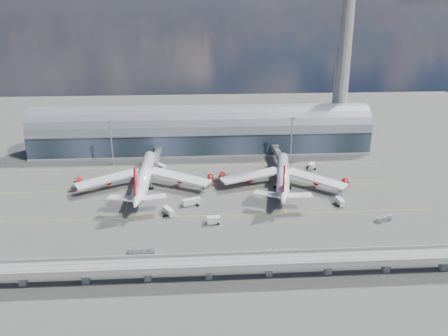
{
  "coord_description": "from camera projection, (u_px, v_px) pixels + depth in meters",
  "views": [
    {
      "loc": [
        -2.76,
        -177.02,
        85.75
      ],
      "look_at": [
        9.13,
        10.0,
        14.0
      ],
      "focal_mm": 35.0,
      "sensor_mm": 36.0,
      "label": 1
    }
  ],
  "objects": [
    {
      "name": "service_truck_5",
      "position": [
        161.0,
        167.0,
        237.14
      ],
      "size": [
        5.66,
        6.3,
        2.98
      ],
      "rotation": [
        0.0,
        0.0,
        0.66
      ],
      "color": "silver",
      "rests_on": "ground"
    },
    {
      "name": "airliner_right",
      "position": [
        283.0,
        176.0,
        213.87
      ],
      "size": [
        63.67,
        66.62,
        21.24
      ],
      "rotation": [
        0.0,
        0.0,
        -0.19
      ],
      "color": "white",
      "rests_on": "ground"
    },
    {
      "name": "jet_bridge_left",
      "position": [
        157.0,
        157.0,
        241.95
      ],
      "size": [
        4.4,
        28.0,
        7.25
      ],
      "color": "gray",
      "rests_on": "ground"
    },
    {
      "name": "taxi_lines",
      "position": [
        204.0,
        186.0,
        216.41
      ],
      "size": [
        200.0,
        80.12,
        0.01
      ],
      "color": "gold",
      "rests_on": "ground"
    },
    {
      "name": "floodlight_mast_left",
      "position": [
        111.0,
        142.0,
        239.23
      ],
      "size": [
        3.0,
        0.7,
        25.7
      ],
      "color": "gray",
      "rests_on": "ground"
    },
    {
      "name": "service_truck_3",
      "position": [
        340.0,
        202.0,
        195.91
      ],
      "size": [
        2.96,
        6.31,
        2.97
      ],
      "rotation": [
        0.0,
        0.0,
        0.08
      ],
      "color": "silver",
      "rests_on": "ground"
    },
    {
      "name": "jet_bridge_right",
      "position": [
        279.0,
        155.0,
        244.18
      ],
      "size": [
        4.4,
        32.0,
        7.25
      ],
      "color": "gray",
      "rests_on": "ground"
    },
    {
      "name": "service_truck_2",
      "position": [
        192.0,
        202.0,
        195.78
      ],
      "size": [
        8.67,
        5.24,
        3.03
      ],
      "rotation": [
        0.0,
        0.0,
        1.94
      ],
      "color": "silver",
      "rests_on": "ground"
    },
    {
      "name": "service_truck_0",
      "position": [
        169.0,
        211.0,
        186.93
      ],
      "size": [
        5.71,
        7.38,
        2.98
      ],
      "rotation": [
        0.0,
        0.0,
        0.54
      ],
      "color": "silver",
      "rests_on": "ground"
    },
    {
      "name": "cargo_train_1",
      "position": [
        283.0,
        252.0,
        158.04
      ],
      "size": [
        11.76,
        1.8,
        1.56
      ],
      "rotation": [
        0.0,
        0.0,
        1.6
      ],
      "color": "gray",
      "rests_on": "ground"
    },
    {
      "name": "terminal",
      "position": [
        202.0,
        132.0,
        264.43
      ],
      "size": [
        200.0,
        30.0,
        28.0
      ],
      "color": "#1F2B34",
      "rests_on": "ground"
    },
    {
      "name": "cargo_train_2",
      "position": [
        384.0,
        219.0,
        181.88
      ],
      "size": [
        8.25,
        4.68,
        1.84
      ],
      "rotation": [
        0.0,
        0.0,
        1.19
      ],
      "color": "gray",
      "rests_on": "ground"
    },
    {
      "name": "service_truck_1",
      "position": [
        214.0,
        220.0,
        179.34
      ],
      "size": [
        5.77,
        3.31,
        3.18
      ],
      "rotation": [
        0.0,
        0.0,
        1.7
      ],
      "color": "silver",
      "rests_on": "ground"
    },
    {
      "name": "control_tower",
      "position": [
        343.0,
        62.0,
        259.74
      ],
      "size": [
        19.0,
        19.0,
        103.0
      ],
      "color": "gray",
      "rests_on": "ground"
    },
    {
      "name": "service_truck_4",
      "position": [
        312.0,
        166.0,
        238.16
      ],
      "size": [
        4.53,
        6.03,
        3.18
      ],
      "rotation": [
        0.0,
        0.0,
        -0.42
      ],
      "color": "silver",
      "rests_on": "ground"
    },
    {
      "name": "cargo_train_0",
      "position": [
        142.0,
        251.0,
        158.76
      ],
      "size": [
        9.74,
        1.87,
        1.62
      ],
      "rotation": [
        0.0,
        0.0,
        1.53
      ],
      "color": "gray",
      "rests_on": "ground"
    },
    {
      "name": "ground",
      "position": [
        205.0,
        205.0,
        195.81
      ],
      "size": [
        500.0,
        500.0,
        0.0
      ],
      "primitive_type": "plane",
      "color": "#474744",
      "rests_on": "ground"
    },
    {
      "name": "floodlight_mast_right",
      "position": [
        291.0,
        138.0,
        245.16
      ],
      "size": [
        3.0,
        0.7,
        25.7
      ],
      "color": "gray",
      "rests_on": "ground"
    },
    {
      "name": "guideway",
      "position": [
        209.0,
        264.0,
        142.65
      ],
      "size": [
        220.0,
        8.5,
        7.2
      ],
      "color": "gray",
      "rests_on": "ground"
    },
    {
      "name": "airliner_left",
      "position": [
        144.0,
        176.0,
        211.76
      ],
      "size": [
        67.82,
        71.19,
        21.77
      ],
      "rotation": [
        0.0,
        0.0,
        0.0
      ],
      "color": "white",
      "rests_on": "ground"
    }
  ]
}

